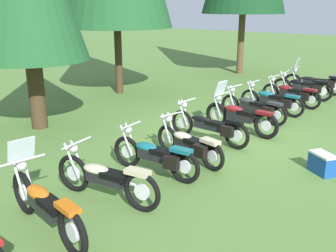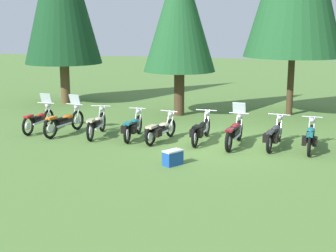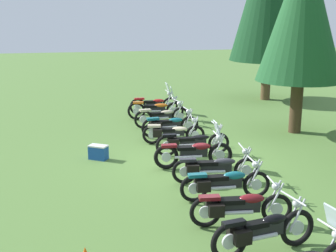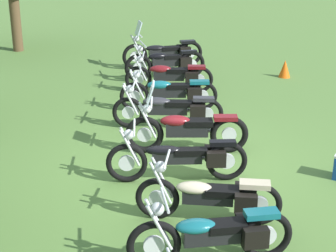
{
  "view_description": "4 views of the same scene",
  "coord_description": "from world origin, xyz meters",
  "px_view_note": "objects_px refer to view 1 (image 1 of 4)",
  "views": [
    {
      "loc": [
        -8.67,
        -4.75,
        3.4
      ],
      "look_at": [
        -1.83,
        0.52,
        0.67
      ],
      "focal_mm": 40.93,
      "sensor_mm": 36.0,
      "label": 1
    },
    {
      "loc": [
        2.67,
        -15.55,
        4.02
      ],
      "look_at": [
        -1.63,
        -0.36,
        0.6
      ],
      "focal_mm": 50.99,
      "sensor_mm": 36.0,
      "label": 2
    },
    {
      "loc": [
        12.84,
        -3.52,
        4.43
      ],
      "look_at": [
        -1.66,
        -0.41,
        0.72
      ],
      "focal_mm": 49.06,
      "sensor_mm": 36.0,
      "label": 3
    },
    {
      "loc": [
        -9.05,
        1.02,
        4.26
      ],
      "look_at": [
        0.43,
        0.23,
        0.61
      ],
      "focal_mm": 59.58,
      "sensor_mm": 36.0,
      "label": 4
    }
  ],
  "objects_px": {
    "motorcycle_8": "(273,100)",
    "motorcycle_11": "(315,82)",
    "motorcycle_1": "(44,204)",
    "motorcycle_6": "(239,116)",
    "motorcycle_2": "(105,178)",
    "motorcycle_3": "(156,155)",
    "motorcycle_10": "(303,87)",
    "motorcycle_4": "(190,143)",
    "motorcycle_5": "(210,126)",
    "picnic_cooler": "(322,163)",
    "motorcycle_7": "(254,107)",
    "motorcycle_9": "(292,93)"
  },
  "relations": [
    {
      "from": "motorcycle_1",
      "to": "motorcycle_5",
      "type": "xyz_separation_m",
      "value": [
        5.08,
        0.15,
        -0.05
      ]
    },
    {
      "from": "motorcycle_5",
      "to": "picnic_cooler",
      "type": "distance_m",
      "value": 2.91
    },
    {
      "from": "motorcycle_6",
      "to": "picnic_cooler",
      "type": "relative_size",
      "value": 3.57
    },
    {
      "from": "motorcycle_3",
      "to": "motorcycle_10",
      "type": "distance_m",
      "value": 8.58
    },
    {
      "from": "motorcycle_3",
      "to": "motorcycle_8",
      "type": "relative_size",
      "value": 0.97
    },
    {
      "from": "motorcycle_4",
      "to": "motorcycle_6",
      "type": "relative_size",
      "value": 0.91
    },
    {
      "from": "motorcycle_1",
      "to": "motorcycle_8",
      "type": "relative_size",
      "value": 1.05
    },
    {
      "from": "motorcycle_2",
      "to": "motorcycle_5",
      "type": "relative_size",
      "value": 0.95
    },
    {
      "from": "motorcycle_10",
      "to": "motorcycle_11",
      "type": "distance_m",
      "value": 1.29
    },
    {
      "from": "motorcycle_6",
      "to": "motorcycle_8",
      "type": "bearing_deg",
      "value": -84.18
    },
    {
      "from": "motorcycle_1",
      "to": "motorcycle_2",
      "type": "distance_m",
      "value": 1.27
    },
    {
      "from": "motorcycle_1",
      "to": "motorcycle_5",
      "type": "distance_m",
      "value": 5.09
    },
    {
      "from": "motorcycle_6",
      "to": "motorcycle_11",
      "type": "xyz_separation_m",
      "value": [
        6.27,
        -0.08,
        -0.01
      ]
    },
    {
      "from": "motorcycle_8",
      "to": "motorcycle_10",
      "type": "xyz_separation_m",
      "value": [
        2.55,
        -0.11,
        0.01
      ]
    },
    {
      "from": "motorcycle_7",
      "to": "picnic_cooler",
      "type": "height_order",
      "value": "motorcycle_7"
    },
    {
      "from": "motorcycle_6",
      "to": "motorcycle_9",
      "type": "relative_size",
      "value": 1.04
    },
    {
      "from": "motorcycle_5",
      "to": "motorcycle_6",
      "type": "distance_m",
      "value": 1.21
    },
    {
      "from": "motorcycle_10",
      "to": "motorcycle_11",
      "type": "xyz_separation_m",
      "value": [
        1.29,
        -0.03,
        0.01
      ]
    },
    {
      "from": "motorcycle_10",
      "to": "motorcycle_6",
      "type": "bearing_deg",
      "value": 80.18
    },
    {
      "from": "motorcycle_8",
      "to": "picnic_cooler",
      "type": "height_order",
      "value": "motorcycle_8"
    },
    {
      "from": "motorcycle_2",
      "to": "motorcycle_6",
      "type": "xyz_separation_m",
      "value": [
        5.0,
        -0.06,
        0.03
      ]
    },
    {
      "from": "motorcycle_3",
      "to": "motorcycle_10",
      "type": "xyz_separation_m",
      "value": [
        8.58,
        -0.08,
        0.02
      ]
    },
    {
      "from": "motorcycle_4",
      "to": "motorcycle_5",
      "type": "xyz_separation_m",
      "value": [
        1.36,
        0.32,
        0.01
      ]
    },
    {
      "from": "motorcycle_2",
      "to": "motorcycle_7",
      "type": "xyz_separation_m",
      "value": [
        6.29,
        0.12,
        -0.01
      ]
    },
    {
      "from": "motorcycle_5",
      "to": "motorcycle_8",
      "type": "relative_size",
      "value": 1.06
    },
    {
      "from": "motorcycle_4",
      "to": "motorcycle_6",
      "type": "height_order",
      "value": "motorcycle_6"
    },
    {
      "from": "motorcycle_11",
      "to": "motorcycle_4",
      "type": "bearing_deg",
      "value": 80.88
    },
    {
      "from": "motorcycle_7",
      "to": "motorcycle_9",
      "type": "xyz_separation_m",
      "value": [
        2.51,
        -0.23,
        0.01
      ]
    },
    {
      "from": "motorcycle_3",
      "to": "motorcycle_11",
      "type": "relative_size",
      "value": 0.91
    },
    {
      "from": "motorcycle_2",
      "to": "motorcycle_7",
      "type": "height_order",
      "value": "motorcycle_2"
    },
    {
      "from": "motorcycle_7",
      "to": "picnic_cooler",
      "type": "relative_size",
      "value": 3.58
    },
    {
      "from": "motorcycle_7",
      "to": "motorcycle_9",
      "type": "distance_m",
      "value": 2.52
    },
    {
      "from": "picnic_cooler",
      "to": "motorcycle_11",
      "type": "bearing_deg",
      "value": 18.77
    },
    {
      "from": "motorcycle_6",
      "to": "motorcycle_9",
      "type": "bearing_deg",
      "value": -86.56
    },
    {
      "from": "motorcycle_7",
      "to": "motorcycle_9",
      "type": "relative_size",
      "value": 1.05
    },
    {
      "from": "motorcycle_5",
      "to": "motorcycle_8",
      "type": "xyz_separation_m",
      "value": [
        3.61,
        -0.15,
        0.01
      ]
    },
    {
      "from": "motorcycle_2",
      "to": "motorcycle_8",
      "type": "xyz_separation_m",
      "value": [
        7.43,
        0.0,
        -0.0
      ]
    },
    {
      "from": "motorcycle_2",
      "to": "motorcycle_11",
      "type": "xyz_separation_m",
      "value": [
        11.27,
        -0.14,
        0.02
      ]
    },
    {
      "from": "motorcycle_1",
      "to": "motorcycle_7",
      "type": "relative_size",
      "value": 1.01
    },
    {
      "from": "motorcycle_7",
      "to": "motorcycle_10",
      "type": "relative_size",
      "value": 1.05
    },
    {
      "from": "motorcycle_1",
      "to": "motorcycle_7",
      "type": "bearing_deg",
      "value": -79.85
    },
    {
      "from": "motorcycle_10",
      "to": "motorcycle_3",
      "type": "bearing_deg",
      "value": 80.2
    },
    {
      "from": "motorcycle_4",
      "to": "motorcycle_5",
      "type": "height_order",
      "value": "motorcycle_5"
    },
    {
      "from": "motorcycle_3",
      "to": "motorcycle_7",
      "type": "relative_size",
      "value": 0.93
    },
    {
      "from": "motorcycle_1",
      "to": "picnic_cooler",
      "type": "distance_m",
      "value": 5.6
    },
    {
      "from": "motorcycle_8",
      "to": "motorcycle_11",
      "type": "height_order",
      "value": "motorcycle_11"
    },
    {
      "from": "motorcycle_4",
      "to": "motorcycle_11",
      "type": "distance_m",
      "value": 8.81
    },
    {
      "from": "motorcycle_7",
      "to": "motorcycle_5",
      "type": "bearing_deg",
      "value": 96.4
    },
    {
      "from": "motorcycle_5",
      "to": "motorcycle_9",
      "type": "xyz_separation_m",
      "value": [
        4.98,
        -0.28,
        0.01
      ]
    },
    {
      "from": "motorcycle_1",
      "to": "motorcycle_6",
      "type": "height_order",
      "value": "motorcycle_1"
    }
  ]
}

